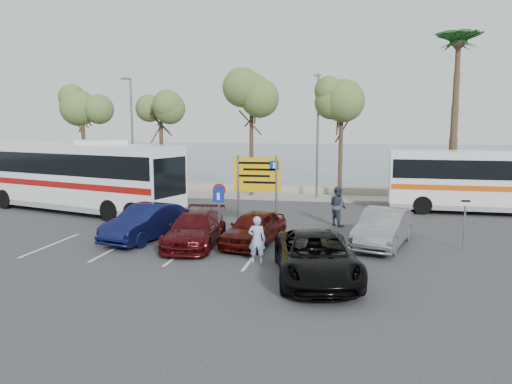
% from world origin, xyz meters
% --- Properties ---
extents(ground, '(120.00, 120.00, 0.00)m').
position_xyz_m(ground, '(0.00, 0.00, 0.00)').
color(ground, '#303033').
rests_on(ground, ground).
extents(kerb_strip, '(44.00, 2.40, 0.15)m').
position_xyz_m(kerb_strip, '(0.00, 14.00, 0.07)').
color(kerb_strip, gray).
rests_on(kerb_strip, ground).
extents(seawall, '(48.00, 0.80, 0.60)m').
position_xyz_m(seawall, '(0.00, 16.00, 0.30)').
color(seawall, '#A9A287').
rests_on(seawall, ground).
extents(sea, '(140.00, 140.00, 0.00)m').
position_xyz_m(sea, '(0.00, 60.00, 0.01)').
color(sea, '#3E5064').
rests_on(sea, ground).
extents(tree_far_left, '(3.20, 3.20, 7.60)m').
position_xyz_m(tree_far_left, '(-14.00, 14.00, 6.33)').
color(tree_far_left, '#382619').
rests_on(tree_far_left, kerb_strip).
extents(tree_left, '(3.20, 3.20, 7.20)m').
position_xyz_m(tree_left, '(-8.00, 14.00, 6.00)').
color(tree_left, '#382619').
rests_on(tree_left, kerb_strip).
extents(tree_mid, '(3.20, 3.20, 8.00)m').
position_xyz_m(tree_mid, '(-1.50, 14.00, 6.65)').
color(tree_mid, '#382619').
rests_on(tree_mid, kerb_strip).
extents(tree_right, '(3.20, 3.20, 7.40)m').
position_xyz_m(tree_right, '(4.50, 14.00, 6.17)').
color(tree_right, '#382619').
rests_on(tree_right, kerb_strip).
extents(palm_tree, '(4.80, 4.80, 11.20)m').
position_xyz_m(palm_tree, '(11.50, 14.00, 9.87)').
color(palm_tree, '#382619').
rests_on(palm_tree, kerb_strip).
extents(street_lamp_left, '(0.45, 1.15, 8.01)m').
position_xyz_m(street_lamp_left, '(-10.00, 13.52, 4.60)').
color(street_lamp_left, slate).
rests_on(street_lamp_left, kerb_strip).
extents(street_lamp_right, '(0.45, 1.15, 8.01)m').
position_xyz_m(street_lamp_right, '(3.00, 13.52, 4.60)').
color(street_lamp_right, slate).
rests_on(street_lamp_right, kerb_strip).
extents(direction_sign, '(2.20, 0.12, 3.60)m').
position_xyz_m(direction_sign, '(1.00, 3.20, 2.43)').
color(direction_sign, slate).
rests_on(direction_sign, ground).
extents(sign_no_stop, '(0.60, 0.08, 2.35)m').
position_xyz_m(sign_no_stop, '(-0.60, 2.38, 1.58)').
color(sign_no_stop, slate).
rests_on(sign_no_stop, ground).
extents(sign_parking, '(0.50, 0.07, 2.25)m').
position_xyz_m(sign_parking, '(-0.20, 0.79, 1.47)').
color(sign_parking, slate).
rests_on(sign_parking, ground).
extents(sign_taxi, '(0.50, 0.07, 2.20)m').
position_xyz_m(sign_taxi, '(9.80, 1.49, 1.42)').
color(sign_taxi, slate).
rests_on(sign_taxi, ground).
extents(lane_markings, '(12.02, 4.20, 0.01)m').
position_xyz_m(lane_markings, '(-1.14, -1.00, 0.00)').
color(lane_markings, silver).
rests_on(lane_markings, ground).
extents(coach_bus_left, '(13.63, 6.64, 4.17)m').
position_xyz_m(coach_bus_left, '(-10.17, 6.50, 1.94)').
color(coach_bus_left, white).
rests_on(coach_bus_left, ground).
extents(coach_bus_right, '(12.08, 2.91, 3.74)m').
position_xyz_m(coach_bus_right, '(13.45, 10.50, 1.74)').
color(coach_bus_right, white).
rests_on(coach_bus_right, ground).
extents(car_blue, '(2.73, 4.94, 1.54)m').
position_xyz_m(car_blue, '(-3.43, 0.70, 0.77)').
color(car_blue, '#0D1340').
rests_on(car_blue, ground).
extents(car_maroon, '(2.30, 4.98, 1.41)m').
position_xyz_m(car_maroon, '(-1.03, 0.09, 0.70)').
color(car_maroon, '#460B0E').
rests_on(car_maroon, ground).
extents(car_red, '(2.51, 4.47, 1.44)m').
position_xyz_m(car_red, '(1.37, 0.66, 0.72)').
color(car_red, '#430E09').
rests_on(car_red, ground).
extents(suv_black, '(3.54, 5.84, 1.51)m').
position_xyz_m(suv_black, '(4.26, -3.50, 0.76)').
color(suv_black, black).
rests_on(suv_black, ground).
extents(car_silver_b, '(2.85, 4.96, 1.55)m').
position_xyz_m(car_silver_b, '(6.66, 1.50, 0.77)').
color(car_silver_b, gray).
rests_on(car_silver_b, ground).
extents(pedestrian_near, '(0.65, 0.43, 1.74)m').
position_xyz_m(pedestrian_near, '(2.00, -2.00, 0.87)').
color(pedestrian_near, '#91A7D4').
rests_on(pedestrian_near, ground).
extents(pedestrian_far, '(1.20, 1.21, 1.97)m').
position_xyz_m(pedestrian_far, '(4.65, 5.40, 0.99)').
color(pedestrian_far, '#373F52').
rests_on(pedestrian_far, ground).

